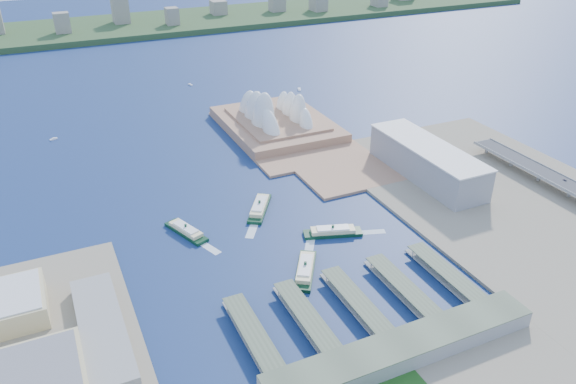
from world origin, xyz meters
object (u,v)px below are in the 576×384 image
ferry_a (186,229)px  car_c (565,180)px  toaster_building (427,161)px  ferry_c (305,267)px  opera_house (276,106)px  ferry_b (260,205)px  ferry_d (333,230)px

ferry_a → car_c: car_c is taller
toaster_building → ferry_c: 220.46m
opera_house → car_c: opera_house is taller
car_c → ferry_b: bearing=-18.3°
toaster_building → ferry_d: bearing=-158.4°
ferry_a → ferry_d: size_ratio=0.95×
ferry_a → ferry_b: ferry_b is taller
toaster_building → ferry_a: bearing=180.0°
ferry_a → ferry_c: bearing=-74.5°
ferry_c → ferry_d: 63.75m
opera_house → toaster_building: opera_house is taller
ferry_b → toaster_building: bearing=29.6°
ferry_a → ferry_b: 78.66m
toaster_building → ferry_b: toaster_building is taller
ferry_a → car_c: (378.29, -88.40, 10.63)m
car_c → toaster_building: bearing=-39.0°
ferry_a → ferry_c: 123.88m
ferry_b → car_c: bearing=14.7°
ferry_c → car_c: car_c is taller
car_c → ferry_c: bearing=2.2°
opera_house → ferry_c: 319.03m
opera_house → ferry_c: (-106.03, -299.70, -26.80)m
opera_house → toaster_building: 219.62m
ferry_b → ferry_d: bearing=-24.8°
toaster_building → ferry_c: bearing=-153.0°
toaster_building → car_c: 140.31m
toaster_building → ferry_a: (-269.29, 0.19, -15.68)m
opera_house → ferry_a: bearing=-131.9°
ferry_d → car_c: (256.42, -29.75, 10.38)m
ferry_b → ferry_c: (-4.60, -111.08, -0.11)m
toaster_building → ferry_d: (-147.42, -58.46, -15.42)m
ferry_d → car_c: bearing=-78.6°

